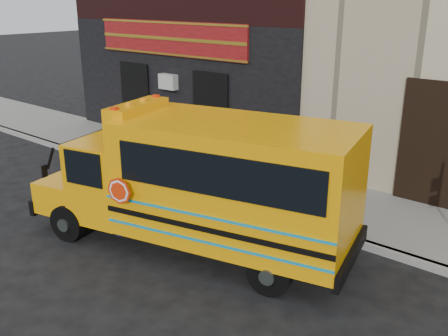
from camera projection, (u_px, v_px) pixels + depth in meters
ground at (159, 244)px, 10.56m from camera, size 120.00×120.00×0.00m
curb at (235, 203)px, 12.43m from camera, size 40.00×0.20×0.15m
sidewalk at (270, 187)px, 13.52m from camera, size 40.00×3.00×0.15m
school_bus at (206, 181)px, 9.87m from camera, size 7.20×3.63×2.92m
bicycle at (122, 214)px, 10.81m from camera, size 1.68×0.68×0.98m
cyclist at (120, 202)px, 10.70m from camera, size 0.52×0.66×1.58m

